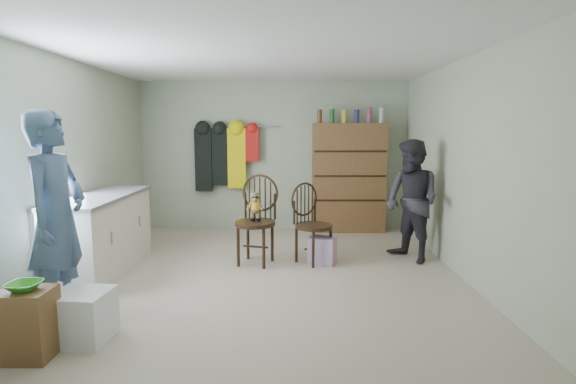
{
  "coord_description": "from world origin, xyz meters",
  "views": [
    {
      "loc": [
        0.28,
        -5.14,
        1.69
      ],
      "look_at": [
        0.25,
        0.2,
        0.95
      ],
      "focal_mm": 28.0,
      "sensor_mm": 36.0,
      "label": 1
    }
  ],
  "objects_px": {
    "dresser": "(349,177)",
    "counter": "(101,234)",
    "chair_far": "(310,220)",
    "chair_front": "(257,215)"
  },
  "relations": [
    {
      "from": "chair_front",
      "to": "dresser",
      "type": "relative_size",
      "value": 0.55
    },
    {
      "from": "counter",
      "to": "chair_far",
      "type": "relative_size",
      "value": 1.82
    },
    {
      "from": "counter",
      "to": "chair_far",
      "type": "height_order",
      "value": "chair_far"
    },
    {
      "from": "chair_far",
      "to": "counter",
      "type": "bearing_deg",
      "value": 150.6
    },
    {
      "from": "chair_front",
      "to": "chair_far",
      "type": "xyz_separation_m",
      "value": [
        0.68,
        0.04,
        -0.08
      ]
    },
    {
      "from": "dresser",
      "to": "chair_front",
      "type": "bearing_deg",
      "value": -127.14
    },
    {
      "from": "chair_front",
      "to": "counter",
      "type": "bearing_deg",
      "value": -150.79
    },
    {
      "from": "counter",
      "to": "chair_front",
      "type": "distance_m",
      "value": 1.86
    },
    {
      "from": "chair_far",
      "to": "dresser",
      "type": "bearing_deg",
      "value": 27.97
    },
    {
      "from": "dresser",
      "to": "counter",
      "type": "bearing_deg",
      "value": -144.31
    }
  ]
}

